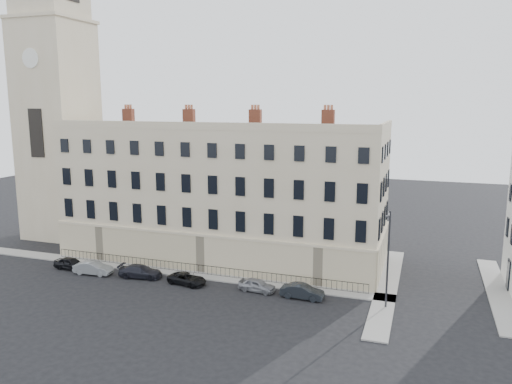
{
  "coord_description": "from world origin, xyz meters",
  "views": [
    {
      "loc": [
        15.91,
        -39.81,
        17.77
      ],
      "look_at": [
        -1.23,
        10.0,
        8.26
      ],
      "focal_mm": 35.0,
      "sensor_mm": 36.0,
      "label": 1
    }
  ],
  "objects_px": {
    "car_d": "(187,279)",
    "car_e": "(257,285)",
    "car_f": "(302,291)",
    "car_b": "(93,268)",
    "streetlamp": "(388,255)",
    "car_c": "(140,271)",
    "car_a": "(71,263)"
  },
  "relations": [
    {
      "from": "car_b",
      "to": "car_f",
      "type": "xyz_separation_m",
      "value": [
        22.28,
        0.75,
        -0.01
      ]
    },
    {
      "from": "car_a",
      "to": "car_c",
      "type": "relative_size",
      "value": 0.85
    },
    {
      "from": "car_c",
      "to": "car_e",
      "type": "distance_m",
      "value": 12.57
    },
    {
      "from": "car_b",
      "to": "streetlamp",
      "type": "relative_size",
      "value": 0.47
    },
    {
      "from": "car_b",
      "to": "car_c",
      "type": "height_order",
      "value": "car_b"
    },
    {
      "from": "car_d",
      "to": "car_e",
      "type": "bearing_deg",
      "value": -77.57
    },
    {
      "from": "car_d",
      "to": "streetlamp",
      "type": "relative_size",
      "value": 0.46
    },
    {
      "from": "car_f",
      "to": "car_d",
      "type": "bearing_deg",
      "value": 92.84
    },
    {
      "from": "car_e",
      "to": "car_f",
      "type": "bearing_deg",
      "value": -87.67
    },
    {
      "from": "car_c",
      "to": "car_a",
      "type": "bearing_deg",
      "value": 83.42
    },
    {
      "from": "car_d",
      "to": "car_f",
      "type": "xyz_separation_m",
      "value": [
        11.66,
        0.18,
        0.11
      ]
    },
    {
      "from": "car_e",
      "to": "car_a",
      "type": "bearing_deg",
      "value": 97.26
    },
    {
      "from": "car_a",
      "to": "car_f",
      "type": "xyz_separation_m",
      "value": [
        25.55,
        0.19,
        0.01
      ]
    },
    {
      "from": "car_b",
      "to": "car_d",
      "type": "relative_size",
      "value": 1.03
    },
    {
      "from": "car_f",
      "to": "streetlamp",
      "type": "distance_m",
      "value": 8.52
    },
    {
      "from": "car_b",
      "to": "car_c",
      "type": "bearing_deg",
      "value": -86.9
    },
    {
      "from": "car_d",
      "to": "car_f",
      "type": "distance_m",
      "value": 11.66
    },
    {
      "from": "car_c",
      "to": "car_f",
      "type": "xyz_separation_m",
      "value": [
        17.06,
        0.01,
        0.01
      ]
    },
    {
      "from": "car_a",
      "to": "car_e",
      "type": "relative_size",
      "value": 1.05
    },
    {
      "from": "car_b",
      "to": "car_c",
      "type": "xyz_separation_m",
      "value": [
        5.22,
        0.74,
        -0.02
      ]
    },
    {
      "from": "car_a",
      "to": "streetlamp",
      "type": "relative_size",
      "value": 0.44
    },
    {
      "from": "car_d",
      "to": "streetlamp",
      "type": "height_order",
      "value": "streetlamp"
    },
    {
      "from": "car_f",
      "to": "streetlamp",
      "type": "bearing_deg",
      "value": -87.22
    },
    {
      "from": "car_b",
      "to": "car_d",
      "type": "distance_m",
      "value": 10.64
    },
    {
      "from": "car_d",
      "to": "car_a",
      "type": "bearing_deg",
      "value": 98.74
    },
    {
      "from": "car_b",
      "to": "streetlamp",
      "type": "distance_m",
      "value": 30.0
    },
    {
      "from": "car_d",
      "to": "car_e",
      "type": "distance_m",
      "value": 7.18
    },
    {
      "from": "car_b",
      "to": "car_e",
      "type": "bearing_deg",
      "value": -91.68
    },
    {
      "from": "car_d",
      "to": "car_e",
      "type": "relative_size",
      "value": 1.1
    },
    {
      "from": "car_e",
      "to": "car_f",
      "type": "height_order",
      "value": "car_f"
    },
    {
      "from": "car_c",
      "to": "car_e",
      "type": "height_order",
      "value": "car_c"
    },
    {
      "from": "streetlamp",
      "to": "car_f",
      "type": "bearing_deg",
      "value": 175.78
    }
  ]
}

